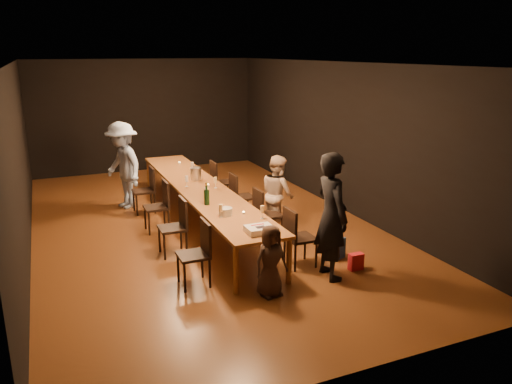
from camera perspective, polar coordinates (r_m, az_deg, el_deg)
name	(u,v)px	position (r m, az deg, el deg)	size (l,w,h in m)	color
ground	(202,225)	(9.62, -6.23, -3.72)	(10.00, 10.00, 0.00)	#4F2913
room_shell	(198,116)	(9.14, -6.62, 8.64)	(6.04, 10.04, 3.02)	black
table	(201,189)	(9.41, -6.36, 0.31)	(0.90, 6.00, 0.75)	olive
chair_right_0	(301,237)	(7.68, 5.12, -5.15)	(0.42, 0.42, 0.93)	black
chair_right_1	(268,214)	(8.69, 1.39, -2.56)	(0.42, 0.42, 0.93)	black
chair_right_2	(243,196)	(9.75, -1.54, -0.50)	(0.42, 0.42, 0.93)	black
chair_right_3	(222,182)	(10.83, -3.88, 1.15)	(0.42, 0.42, 0.93)	black
chair_left_0	(193,254)	(7.09, -7.19, -7.08)	(0.42, 0.42, 0.93)	black
chair_left_1	(172,227)	(8.17, -9.55, -4.01)	(0.42, 0.42, 0.93)	black
chair_left_2	(156,207)	(9.28, -11.34, -1.66)	(0.42, 0.42, 0.93)	black
chair_left_3	(143,190)	(10.42, -12.74, 0.19)	(0.42, 0.42, 0.93)	black
woman_birthday	(332,216)	(7.21, 8.64, -2.75)	(0.68, 0.45, 1.87)	black
woman_tan	(278,194)	(9.02, 2.49, -0.22)	(0.69, 0.54, 1.43)	beige
man_blue	(123,165)	(10.74, -14.95, 2.95)	(1.17, 0.67, 1.81)	#98B7EC
child	(271,261)	(6.74, 1.69, -7.87)	(0.49, 0.32, 1.00)	#3A2921
gift_bag_red	(356,262)	(7.78, 11.35, -7.81)	(0.22, 0.12, 0.26)	red
gift_bag_blue	(336,248)	(8.12, 9.10, -6.34)	(0.27, 0.18, 0.34)	#234D98
birthday_cake	(260,229)	(7.02, 0.42, -4.29)	(0.39, 0.31, 0.09)	white
plate_stack	(225,212)	(7.73, -3.51, -2.26)	(0.21, 0.21, 0.12)	silver
champagne_bottle	(207,194)	(8.26, -5.67, -0.18)	(0.09, 0.09, 0.38)	black
ice_bucket	(196,174)	(9.92, -6.91, 2.11)	(0.22, 0.22, 0.24)	silver
wineglass_0	(221,211)	(7.64, -4.05, -2.16)	(0.06, 0.06, 0.21)	beige
wineglass_1	(262,212)	(7.56, 0.72, -2.32)	(0.06, 0.06, 0.21)	beige
wineglass_2	(206,193)	(8.59, -5.73, -0.15)	(0.06, 0.06, 0.21)	silver
wineglass_3	(215,183)	(9.27, -4.65, 1.08)	(0.06, 0.06, 0.21)	beige
wineglass_4	(187,181)	(9.42, -7.93, 1.22)	(0.06, 0.06, 0.21)	silver
wineglass_5	(192,167)	(10.58, -7.28, 2.87)	(0.06, 0.06, 0.21)	silver
tealight_near	(244,213)	(7.81, -1.43, -2.40)	(0.05, 0.05, 0.03)	#B2B7B2
tealight_mid	(208,185)	(9.43, -5.49, 0.77)	(0.05, 0.05, 0.03)	#B2B7B2
tealight_far	(179,163)	(11.40, -8.74, 3.30)	(0.05, 0.05, 0.03)	#B2B7B2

